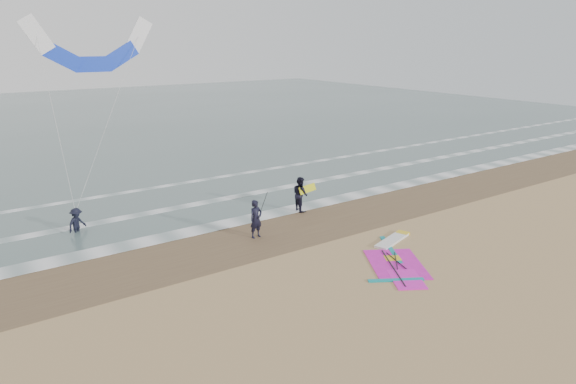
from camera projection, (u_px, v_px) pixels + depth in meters
ground at (374, 272)px, 20.20m from camera, size 120.00×120.00×0.00m
sea_water at (77, 121)px, 58.03m from camera, size 120.00×80.00×0.02m
wet_sand_band at (287, 228)px, 24.92m from camera, size 120.00×5.00×0.01m
foam_waterline at (242, 205)px, 28.42m from camera, size 120.00×9.15×0.02m
windsurf_rig at (396, 257)px, 21.55m from camera, size 5.06×4.79×0.12m
person_standing at (256, 219)px, 23.55m from camera, size 0.70×0.51×1.80m
person_walking at (300, 194)px, 27.23m from camera, size 0.78×0.96×1.87m
person_wading at (76, 217)px, 24.19m from camera, size 1.16×1.03×1.56m
held_pole at (261, 209)px, 23.59m from camera, size 0.17×0.86×1.82m
carried_kiteboard at (307, 189)px, 27.30m from camera, size 1.30×0.51×0.39m
surf_kite at (92, 50)px, 27.51m from camera, size 6.93×5.09×9.08m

